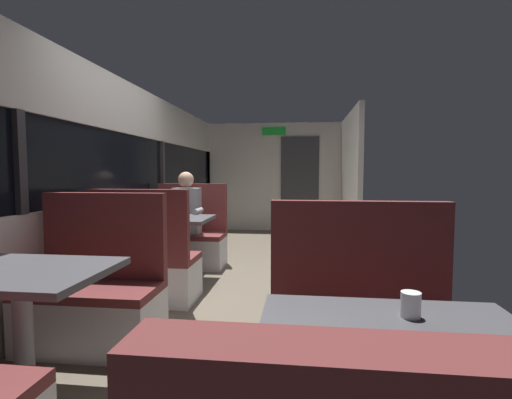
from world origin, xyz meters
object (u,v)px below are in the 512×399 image
Objects in this scene: bench_mid_window_facing_end at (147,268)px; dining_table_front_aisle at (398,366)px; dining_table_near_window at (21,288)px; bench_mid_window_facing_entry at (189,242)px; coffee_cup_primary at (411,305)px; dining_table_mid_window at (171,226)px; bench_front_aisle_facing_entry at (362,355)px; seated_passenger at (187,227)px; bench_near_window_facing_entry at (94,301)px.

dining_table_front_aisle is (1.79, -2.22, 0.31)m from bench_mid_window_facing_end.
dining_table_near_window is at bearing -90.00° from bench_mid_window_facing_end.
coffee_cup_primary is at bearing -61.67° from bench_mid_window_facing_entry.
dining_table_mid_window is 3.34m from coffee_cup_primary.
bench_mid_window_facing_end reaches higher than dining_table_front_aisle.
dining_table_front_aisle is at bearing -58.52° from dining_table_mid_window.
seated_passenger reaches higher than bench_front_aisle_facing_entry.
coffee_cup_primary reaches higher than dining_table_near_window.
coffee_cup_primary is (1.87, -0.44, 0.15)m from dining_table_near_window.
dining_table_near_window is 0.82× the size of bench_near_window_facing_entry.
coffee_cup_primary is (0.08, 0.16, 0.15)m from dining_table_front_aisle.
bench_front_aisle_facing_entry reaches higher than dining_table_near_window.
dining_table_front_aisle is at bearing -35.98° from bench_near_window_facing_entry.
seated_passenger is 3.88m from coffee_cup_primary.
coffee_cup_primary is at bearing -61.16° from seated_passenger.
bench_mid_window_facing_entry is at bearing 90.00° from bench_mid_window_facing_end.
coffee_cup_primary is at bearing -13.29° from dining_table_near_window.
bench_front_aisle_facing_entry reaches higher than dining_table_front_aisle.
bench_front_aisle_facing_entry is at bearing 98.14° from coffee_cup_primary.
seated_passenger is at bearing 90.00° from bench_mid_window_facing_end.
coffee_cup_primary reaches higher than dining_table_mid_window.
seated_passenger reaches higher than dining_table_front_aisle.
dining_table_near_window is at bearing -90.00° from bench_near_window_facing_entry.
coffee_cup_primary is (1.87, -3.46, 0.46)m from bench_mid_window_facing_entry.
bench_near_window_facing_entry is at bearing 144.02° from dining_table_front_aisle.
bench_near_window_facing_entry is 1.89m from bench_front_aisle_facing_entry.
bench_mid_window_facing_entry is 3.96m from coffee_cup_primary.
coffee_cup_primary is at bearing -47.87° from bench_mid_window_facing_end.
bench_near_window_facing_entry is at bearing 90.00° from dining_table_near_window.
seated_passenger is at bearing 116.76° from dining_table_front_aisle.
dining_table_front_aisle is at bearing -18.53° from dining_table_near_window.
bench_front_aisle_facing_entry is at bearing -18.53° from bench_near_window_facing_entry.
dining_table_near_window is at bearing 161.47° from dining_table_front_aisle.
bench_front_aisle_facing_entry is 3.37m from seated_passenger.
dining_table_mid_window is 0.82× the size of bench_mid_window_facing_entry.
coffee_cup_primary is (1.87, -2.06, 0.46)m from bench_mid_window_facing_end.
bench_near_window_facing_entry is 12.22× the size of coffee_cup_primary.
dining_table_mid_window is 2.87m from bench_front_aisle_facing_entry.
bench_mid_window_facing_entry is (0.00, 2.32, 0.00)m from bench_near_window_facing_entry.
bench_mid_window_facing_entry is 12.22× the size of coffee_cup_primary.
bench_near_window_facing_entry is 1.65m from dining_table_mid_window.
dining_table_near_window and dining_table_mid_window have the same top height.
bench_mid_window_facing_end and bench_front_aisle_facing_entry have the same top height.
bench_near_window_facing_entry is 1.00× the size of bench_mid_window_facing_entry.
bench_mid_window_facing_end reaches higher than coffee_cup_primary.
bench_mid_window_facing_entry is 0.87× the size of seated_passenger.
dining_table_near_window is 1.82m from bench_front_aisle_facing_entry.
bench_near_window_facing_entry reaches higher than coffee_cup_primary.
seated_passenger is 14.00× the size of coffee_cup_primary.
bench_near_window_facing_entry and bench_mid_window_facing_entry have the same top height.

